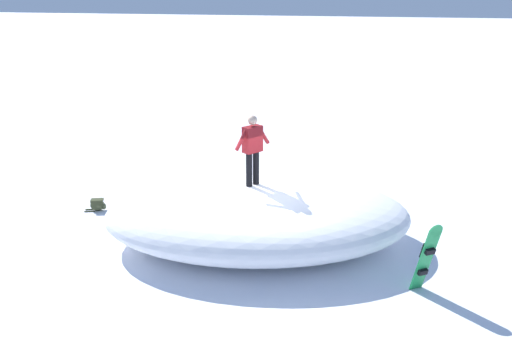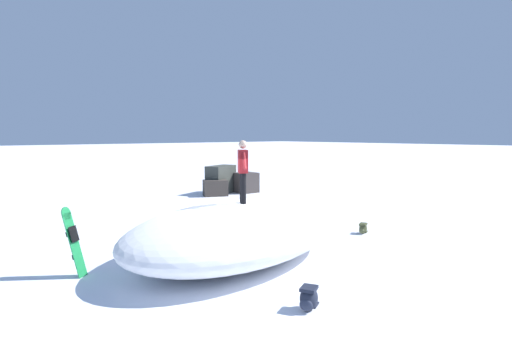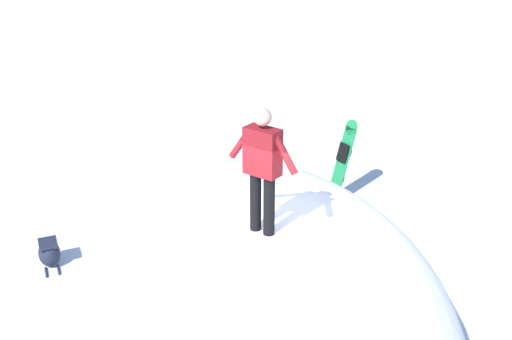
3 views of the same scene
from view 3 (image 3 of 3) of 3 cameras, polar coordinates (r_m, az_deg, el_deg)
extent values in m
plane|color=white|center=(8.59, 4.24, -12.36)|extent=(240.00, 240.00, 0.00)
ellipsoid|color=white|center=(7.93, 1.14, -9.67)|extent=(7.70, 5.87, 1.37)
cylinder|color=black|center=(7.34, -0.04, -2.95)|extent=(0.14, 0.14, 0.77)
cylinder|color=black|center=(7.23, 1.24, -3.37)|extent=(0.14, 0.14, 0.77)
cube|color=maroon|center=(7.00, 0.62, 1.75)|extent=(0.42, 0.48, 0.57)
sphere|color=beige|center=(6.86, 0.64, 5.01)|extent=(0.21, 0.21, 0.21)
cylinder|color=maroon|center=(7.15, -1.35, 2.66)|extent=(0.27, 0.36, 0.48)
cylinder|color=maroon|center=(6.83, 2.69, 1.58)|extent=(0.27, 0.36, 0.48)
cube|color=#1E8C47|center=(11.13, 8.05, 0.45)|extent=(0.46, 0.49, 1.39)
cylinder|color=#1E8C47|center=(11.00, 9.00, 3.97)|extent=(0.29, 0.25, 0.28)
cube|color=black|center=(11.05, 8.17, 1.65)|extent=(0.25, 0.22, 0.33)
cube|color=black|center=(11.11, 8.55, 1.75)|extent=(0.21, 0.19, 0.12)
cube|color=black|center=(11.22, 7.88, -0.75)|extent=(0.21, 0.19, 0.12)
ellipsoid|color=#1E2333|center=(9.76, -18.91, -7.44)|extent=(0.48, 0.45, 0.42)
ellipsoid|color=#2B3144|center=(9.94, -18.95, -7.27)|extent=(0.20, 0.26, 0.20)
cube|color=#1E2333|center=(9.67, -19.05, -6.54)|extent=(0.40, 0.38, 0.06)
cylinder|color=#1E2333|center=(9.68, -19.18, -9.11)|extent=(0.25, 0.15, 0.04)
cylinder|color=#1E2333|center=(9.68, -18.12, -8.95)|extent=(0.25, 0.15, 0.04)
camera|label=1|loc=(13.90, 53.16, 16.44)|focal=36.56mm
camera|label=2|loc=(15.69, -29.98, 13.61)|focal=29.42mm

